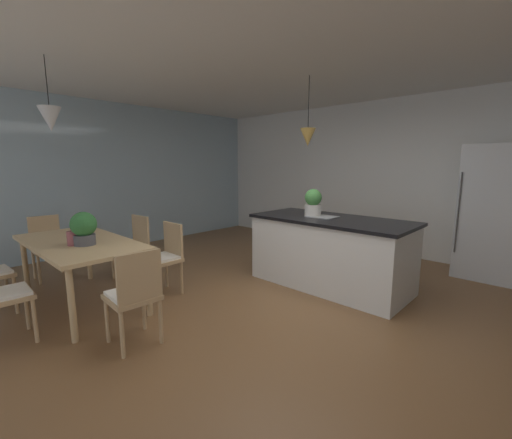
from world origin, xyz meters
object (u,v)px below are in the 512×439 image
Objects in this scene: kitchen_island at (330,251)px; chair_far_left at (133,245)px; chair_kitchen_end at (134,294)px; vase_on_dining_table at (73,238)px; chair_window_end at (48,245)px; chair_far_right at (165,256)px; dining_table at (80,247)px; potted_plant_on_table at (84,228)px; refrigerator at (492,213)px; potted_plant_on_island at (313,202)px.

chair_far_left is at bearing -142.86° from kitchen_island.
chair_kitchen_end is 1.16m from vase_on_dining_table.
kitchen_island is at bearing 79.28° from chair_kitchen_end.
chair_window_end and chair_kitchen_end have the same top height.
dining_table is at bearing -116.47° from chair_far_right.
kitchen_island is (0.46, 2.45, -0.01)m from chair_kitchen_end.
potted_plant_on_table reaches higher than vase_on_dining_table.
chair_far_right is 0.82m from chair_far_left.
dining_table is 2.08× the size of chair_far_right.
chair_far_right and chair_far_left have the same top height.
chair_kitchen_end is (1.28, -0.00, -0.19)m from dining_table.
potted_plant_on_table is 0.16m from vase_on_dining_table.
refrigerator is 12.39× the size of vase_on_dining_table.
chair_kitchen_end reaches higher than dining_table.
chair_far_right is 2.03m from potted_plant_on_island.
potted_plant_on_table is at bearing -4.77° from dining_table.
chair_far_left is 2.55m from potted_plant_on_island.
potted_plant_on_island reaches higher than chair_window_end.
chair_kitchen_end is 2.47× the size of potted_plant_on_table.
kitchen_island is (3.01, 2.44, -0.01)m from chair_window_end.
chair_window_end is at bearing -138.20° from potted_plant_on_island.
vase_on_dining_table reaches higher than chair_kitchen_end.
kitchen_island is 2.36m from refrigerator.
vase_on_dining_table is (-0.24, -0.92, 0.34)m from chair_far_right.
vase_on_dining_table is at bearing -32.17° from dining_table.
chair_window_end is 1.19m from chair_far_left.
potted_plant_on_island is at bearing 85.75° from chair_kitchen_end.
chair_far_right is 2.43× the size of potted_plant_on_island.
dining_table is at bearing -63.27° from chair_far_left.
chair_kitchen_end is (1.69, -0.82, 0.00)m from chair_far_left.
vase_on_dining_table is (0.58, -0.92, 0.34)m from chair_far_left.
chair_kitchen_end is at bearing -114.18° from refrigerator.
chair_kitchen_end is at bearing 0.99° from potted_plant_on_table.
chair_window_end is 3.71m from potted_plant_on_island.
potted_plant_on_island is (1.05, 1.63, 0.61)m from chair_far_right.
chair_kitchen_end is (0.87, -0.82, 0.00)m from chair_far_right.
refrigerator is (2.78, 3.43, 0.45)m from chair_far_right.
potted_plant_on_table is (-1.49, -2.47, 0.46)m from kitchen_island.
chair_far_right and chair_kitchen_end have the same top height.
chair_far_left is 2.70m from kitchen_island.
chair_window_end is 1.59m from potted_plant_on_table.
chair_kitchen_end is 4.68m from refrigerator.
chair_window_end is at bearing 175.66° from vase_on_dining_table.
dining_table is 5.13× the size of potted_plant_on_table.
potted_plant_on_island is (0.18, 2.45, 0.61)m from chair_kitchen_end.
chair_kitchen_end is at bearing 5.39° from vase_on_dining_table.
chair_kitchen_end is 5.83× the size of vase_on_dining_table.
refrigerator is (4.46, 4.24, 0.45)m from chair_window_end.
chair_far_right is 1.00× the size of chair_kitchen_end.
kitchen_island is 5.74× the size of potted_plant_on_table.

